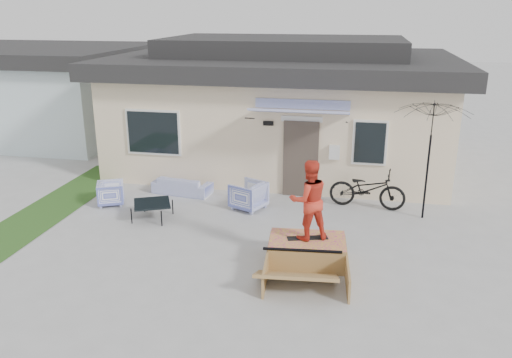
% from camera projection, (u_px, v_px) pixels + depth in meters
% --- Properties ---
extents(ground, '(90.00, 90.00, 0.00)m').
position_uv_depth(ground, '(224.00, 267.00, 10.45)').
color(ground, '#9D9D9D').
rests_on(ground, ground).
extents(grass_strip, '(1.40, 8.00, 0.01)m').
position_uv_depth(grass_strip, '(47.00, 211.00, 13.29)').
color(grass_strip, '#24491A').
rests_on(grass_strip, ground).
extents(house, '(10.80, 8.49, 4.10)m').
position_uv_depth(house, '(284.00, 103.00, 17.29)').
color(house, beige).
rests_on(house, ground).
extents(neighbor_house, '(8.60, 7.60, 3.50)m').
position_uv_depth(neighbor_house, '(36.00, 90.00, 21.17)').
color(neighbor_house, silver).
rests_on(neighbor_house, ground).
extents(loveseat, '(1.69, 0.70, 0.64)m').
position_uv_depth(loveseat, '(182.00, 182.00, 14.50)').
color(loveseat, '#4B57B6').
rests_on(loveseat, ground).
extents(armchair_left, '(0.84, 0.86, 0.68)m').
position_uv_depth(armchair_left, '(111.00, 192.00, 13.68)').
color(armchair_left, '#4B57B6').
rests_on(armchair_left, ground).
extents(armchair_right, '(0.97, 1.00, 0.79)m').
position_uv_depth(armchair_right, '(248.00, 194.00, 13.37)').
color(armchair_right, '#4B57B6').
rests_on(armchair_right, ground).
extents(coffee_table, '(1.13, 1.13, 0.42)m').
position_uv_depth(coffee_table, '(152.00, 211.00, 12.78)').
color(coffee_table, black).
rests_on(coffee_table, ground).
extents(bicycle, '(2.01, 0.88, 1.24)m').
position_uv_depth(bicycle, '(368.00, 185.00, 13.37)').
color(bicycle, black).
rests_on(bicycle, ground).
extents(patio_umbrella, '(2.02, 1.90, 2.20)m').
position_uv_depth(patio_umbrella, '(430.00, 150.00, 12.36)').
color(patio_umbrella, black).
rests_on(patio_umbrella, ground).
extents(skate_ramp, '(1.70, 2.16, 0.51)m').
position_uv_depth(skate_ramp, '(307.00, 251.00, 10.56)').
color(skate_ramp, olive).
rests_on(skate_ramp, ground).
extents(skateboard, '(0.85, 0.43, 0.05)m').
position_uv_depth(skateboard, '(308.00, 237.00, 10.52)').
color(skateboard, black).
rests_on(skateboard, skate_ramp).
extents(skater, '(0.98, 0.89, 1.64)m').
position_uv_depth(skater, '(309.00, 198.00, 10.26)').
color(skater, red).
rests_on(skater, skateboard).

